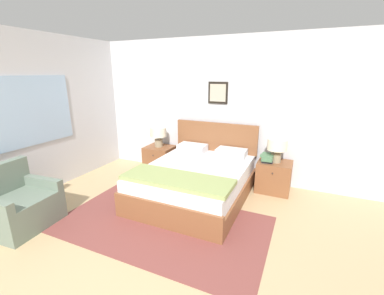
# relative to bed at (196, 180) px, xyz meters

# --- Properties ---
(wall_back) EXTENTS (7.44, 0.09, 2.60)m
(wall_back) POSITION_rel_bed_xyz_m (0.09, 1.07, 1.01)
(wall_back) COLOR silver
(wall_back) RESTS_ON ground_plane
(wall_left) EXTENTS (0.08, 5.61, 2.60)m
(wall_left) POSITION_rel_bed_xyz_m (-2.46, -0.58, 1.01)
(wall_left) COLOR silver
(wall_left) RESTS_ON ground_plane
(area_rug_main) EXTENTS (2.80, 1.61, 0.01)m
(area_rug_main) POSITION_rel_bed_xyz_m (-0.10, -0.93, -0.29)
(area_rug_main) COLOR brown
(area_rug_main) RESTS_ON ground_plane
(bed) EXTENTS (1.58, 2.01, 1.07)m
(bed) POSITION_rel_bed_xyz_m (0.00, 0.00, 0.00)
(bed) COLOR brown
(bed) RESTS_ON ground_plane
(armchair) EXTENTS (0.79, 0.85, 0.82)m
(armchair) POSITION_rel_bed_xyz_m (-1.81, -1.72, -0.01)
(armchair) COLOR slate
(armchair) RESTS_ON ground_plane
(nightstand_near_window) EXTENTS (0.55, 0.50, 0.53)m
(nightstand_near_window) POSITION_rel_bed_xyz_m (-1.13, 0.75, -0.03)
(nightstand_near_window) COLOR brown
(nightstand_near_window) RESTS_ON ground_plane
(nightstand_by_door) EXTENTS (0.55, 0.50, 0.53)m
(nightstand_by_door) POSITION_rel_bed_xyz_m (1.13, 0.75, -0.03)
(nightstand_by_door) COLOR brown
(nightstand_by_door) RESTS_ON ground_plane
(table_lamp_near_window) EXTENTS (0.32, 0.32, 0.40)m
(table_lamp_near_window) POSITION_rel_bed_xyz_m (-1.14, 0.75, 0.50)
(table_lamp_near_window) COLOR gray
(table_lamp_near_window) RESTS_ON nightstand_near_window
(table_lamp_by_door) EXTENTS (0.32, 0.32, 0.40)m
(table_lamp_by_door) POSITION_rel_bed_xyz_m (1.14, 0.75, 0.50)
(table_lamp_by_door) COLOR gray
(table_lamp_by_door) RESTS_ON nightstand_by_door
(book_thick_bottom) EXTENTS (0.20, 0.23, 0.04)m
(book_thick_bottom) POSITION_rel_bed_xyz_m (1.01, 0.70, 0.25)
(book_thick_bottom) COLOR #232328
(book_thick_bottom) RESTS_ON nightstand_by_door
(book_hardcover_middle) EXTENTS (0.18, 0.26, 0.03)m
(book_hardcover_middle) POSITION_rel_bed_xyz_m (1.01, 0.70, 0.29)
(book_hardcover_middle) COLOR #4C7551
(book_hardcover_middle) RESTS_ON book_thick_bottom
(book_novel_upper) EXTENTS (0.20, 0.26, 0.03)m
(book_novel_upper) POSITION_rel_bed_xyz_m (1.01, 0.70, 0.32)
(book_novel_upper) COLOR #4C7551
(book_novel_upper) RESTS_ON book_hardcover_middle
(book_slim_near_top) EXTENTS (0.22, 0.25, 0.04)m
(book_slim_near_top) POSITION_rel_bed_xyz_m (1.01, 0.70, 0.35)
(book_slim_near_top) COLOR #4C7551
(book_slim_near_top) RESTS_ON book_novel_upper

